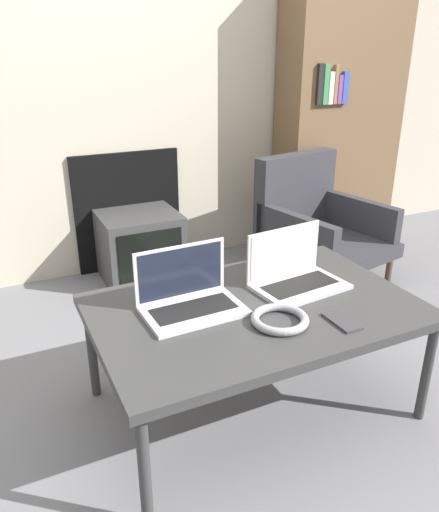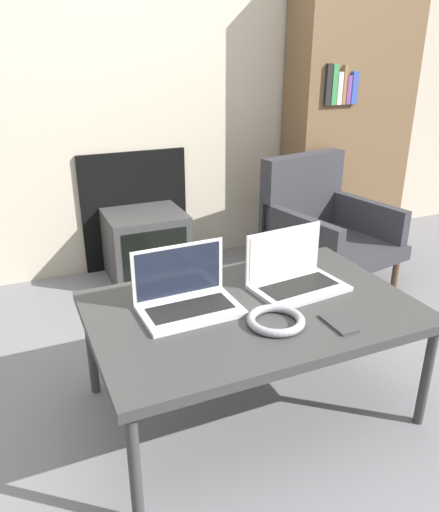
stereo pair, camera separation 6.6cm
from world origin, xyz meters
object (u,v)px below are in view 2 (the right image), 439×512
(laptop_left, at_px, (186,296))
(headphones, at_px, (276,320))
(tv, at_px, (146,246))
(phone, at_px, (338,323))
(laptop_right, at_px, (293,275))
(armchair, at_px, (321,222))

(laptop_left, height_order, headphones, laptop_left)
(headphones, distance_m, tv, 1.50)
(headphones, relative_size, phone, 1.39)
(laptop_left, xyz_separation_m, laptop_right, (0.44, -0.00, 0.00))
(headphones, xyz_separation_m, armchair, (0.92, 1.07, -0.11))
(armchair, bearing_deg, phone, -133.31)
(laptop_left, distance_m, phone, 0.53)
(phone, relative_size, tv, 0.31)
(laptop_right, relative_size, headphones, 1.87)
(laptop_left, bearing_deg, headphones, -45.70)
(headphones, height_order, phone, headphones)
(laptop_left, distance_m, armchair, 1.44)
(headphones, distance_m, phone, 0.21)
(phone, distance_m, tv, 1.60)
(laptop_left, height_order, armchair, armchair)
(phone, relative_size, armchair, 0.19)
(headphones, height_order, armchair, armchair)
(laptop_left, relative_size, armchair, 0.47)
(headphones, bearing_deg, laptop_right, 47.93)
(laptop_right, relative_size, phone, 2.61)
(laptop_right, bearing_deg, laptop_left, 173.86)
(armchair, bearing_deg, headphones, -141.82)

